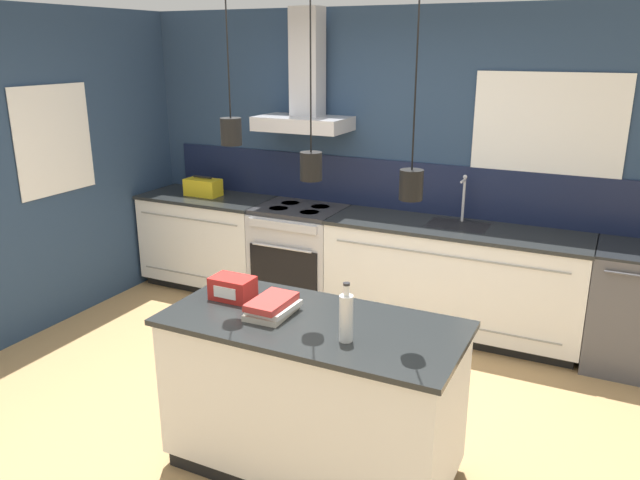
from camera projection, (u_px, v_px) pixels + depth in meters
name	position (u px, v px, depth m)	size (l,w,h in m)	color
ground_plane	(280.00, 413.00, 4.06)	(16.00, 16.00, 0.00)	tan
wall_back	(387.00, 158.00, 5.38)	(5.60, 2.49, 2.60)	navy
wall_left	(68.00, 167.00, 5.28)	(0.08, 3.80, 2.60)	navy
counter_run_left	(209.00, 240.00, 6.10)	(1.26, 0.64, 0.91)	black
counter_run_sink	(453.00, 279.00, 5.09)	(2.07, 0.64, 1.30)	black
oven_range	(300.00, 256.00, 5.68)	(0.76, 0.66, 0.91)	#B5B5BA
dishwasher	(633.00, 309.00, 4.54)	(0.59, 0.65, 0.91)	#4C4C51
kitchen_island	(312.00, 396.00, 3.40)	(1.59, 0.76, 0.91)	black
bottle_on_island	(346.00, 317.00, 3.01)	(0.07, 0.07, 0.30)	silver
book_stack	(272.00, 307.00, 3.32)	(0.23, 0.31, 0.10)	beige
red_supply_box	(233.00, 288.00, 3.53)	(0.24, 0.16, 0.13)	red
yellow_toolbox	(203.00, 187.00, 5.96)	(0.34, 0.18, 0.19)	gold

